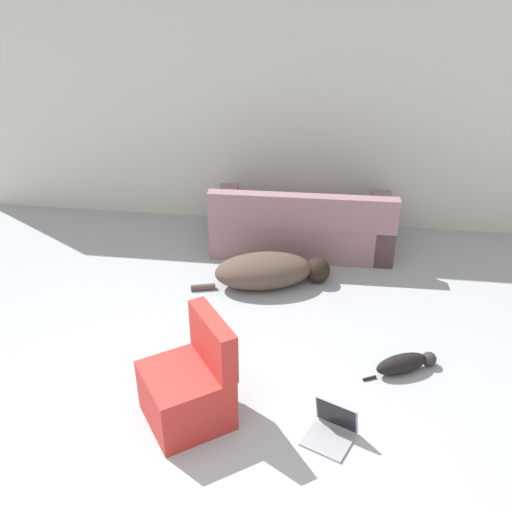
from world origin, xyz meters
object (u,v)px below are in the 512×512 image
at_px(laptop_open, 333,426).
at_px(cat, 405,363).
at_px(couch, 302,227).
at_px(side_chair, 190,387).
at_px(dog, 268,271).

bearing_deg(laptop_open, cat, 76.60).
xyz_separation_m(couch, side_chair, (-0.61, -2.67, 0.03)).
xyz_separation_m(cat, side_chair, (-1.55, -0.70, 0.20)).
bearing_deg(dog, couch, 56.16).
bearing_deg(cat, laptop_open, -153.40).
distance_m(couch, dog, 0.89).
bearing_deg(cat, dog, 110.30).
distance_m(couch, cat, 2.19).
relative_size(cat, laptop_open, 1.51).
height_order(couch, side_chair, side_chair).
xyz_separation_m(laptop_open, side_chair, (-0.99, 0.04, 0.19)).
bearing_deg(laptop_open, dog, 132.71).
xyz_separation_m(dog, cat, (1.21, -1.14, -0.08)).
height_order(dog, cat, dog).
relative_size(couch, cat, 3.19).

